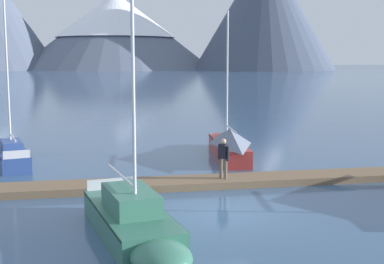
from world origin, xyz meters
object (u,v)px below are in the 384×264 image
sailboat_second_berth (135,223)px  person_on_dock (223,156)px  sailboat_nearest_berth (11,153)px  sailboat_mid_dock_port (228,143)px

sailboat_second_berth → person_on_dock: 7.42m
sailboat_second_berth → person_on_dock: size_ratio=4.51×
sailboat_nearest_berth → person_on_dock: bearing=-33.6°
sailboat_mid_dock_port → sailboat_second_berth: bearing=-115.6°
sailboat_second_berth → person_on_dock: bearing=56.0°
sailboat_second_berth → sailboat_nearest_berth: bearing=113.3°
sailboat_nearest_berth → sailboat_second_berth: bearing=-66.7°
sailboat_mid_dock_port → sailboat_nearest_berth: bearing=178.7°
sailboat_second_berth → sailboat_mid_dock_port: size_ratio=0.98×
sailboat_second_berth → sailboat_mid_dock_port: (5.83, 12.18, 0.22)m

